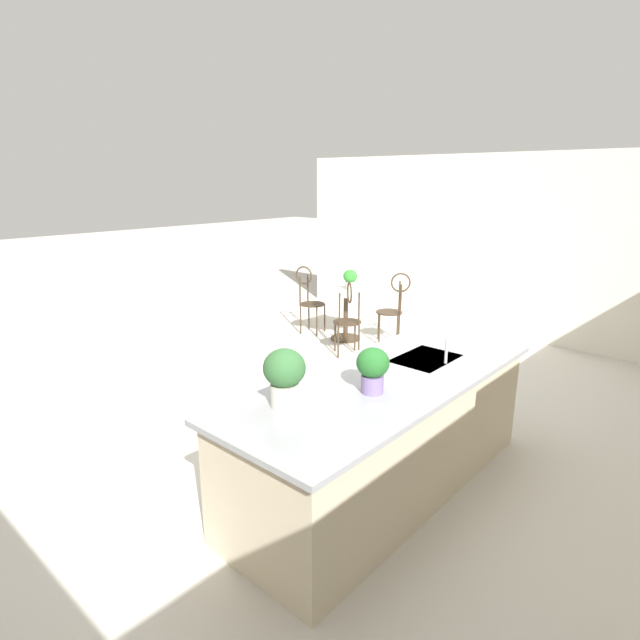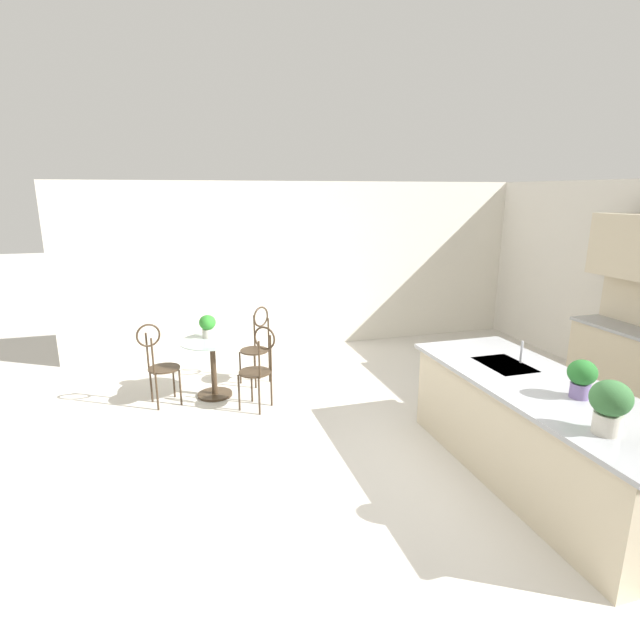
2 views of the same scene
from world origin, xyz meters
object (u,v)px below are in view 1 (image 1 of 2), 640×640
Objects in this scene: chair_by_island at (309,297)px; potted_plant_counter_far at (284,374)px; chair_near_window at (393,305)px; bistro_table at (346,310)px; potted_plant_counter_near at (373,367)px; potted_plant_on_table at (350,278)px; chair_toward_desk at (348,315)px.

potted_plant_counter_far is at bearing 40.94° from chair_by_island.
bistro_table is at bearing -61.77° from chair_near_window.
potted_plant_counter_near is (3.40, 2.08, 0.53)m from chair_near_window.
chair_by_island reaches higher than bistro_table.
bistro_table is 0.48m from potted_plant_on_table.
potted_plant_counter_far is at bearing 33.03° from potted_plant_on_table.
chair_by_island is 1.00× the size of chair_toward_desk.
potted_plant_counter_near is at bearing 41.43° from chair_toward_desk.
chair_near_window is 0.76m from potted_plant_on_table.
potted_plant_counter_near is (3.20, 2.73, 0.19)m from potted_plant_on_table.
potted_plant_counter_far is (3.52, 3.05, 0.57)m from chair_by_island.
chair_near_window is at bearing 171.80° from chair_toward_desk.
chair_near_window is 2.70× the size of potted_plant_counter_far.
chair_by_island is at bearing -71.27° from chair_near_window.
chair_near_window reaches higher than bistro_table.
chair_by_island is at bearing -112.25° from chair_toward_desk.
potted_plant_counter_far is (3.62, 2.41, 0.69)m from bistro_table.
potted_plant_on_table is 0.92× the size of potted_plant_counter_near.
potted_plant_counter_far is at bearing 32.12° from chair_toward_desk.
chair_toward_desk is 0.93m from potted_plant_on_table.
potted_plant_on_table is at bearing -139.53° from potted_plant_counter_near.
chair_toward_desk reaches higher than bistro_table.
chair_by_island is at bearing -69.16° from potted_plant_on_table.
chair_toward_desk is (0.89, -0.13, 0.00)m from chair_near_window.
potted_plant_counter_near is at bearing 151.95° from potted_plant_counter_far.
chair_near_window reaches higher than potted_plant_on_table.
potted_plant_counter_far is (3.95, 1.79, 0.57)m from chair_near_window.
potted_plant_counter_far is (0.55, -0.29, 0.04)m from potted_plant_counter_near.
bistro_table is 2.08× the size of potted_plant_counter_far.
bistro_table is at bearing 14.34° from potted_plant_on_table.
chair_by_island is at bearing -131.59° from potted_plant_counter_near.
potted_plant_counter_far reaches higher than chair_by_island.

